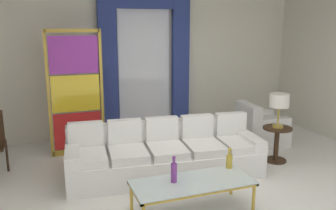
{
  "coord_description": "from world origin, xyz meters",
  "views": [
    {
      "loc": [
        -1.88,
        -4.12,
        2.24
      ],
      "look_at": [
        -0.06,
        0.9,
        1.05
      ],
      "focal_mm": 37.85,
      "sensor_mm": 36.0,
      "label": 1
    }
  ],
  "objects_px": {
    "coffee_table": "(193,184)",
    "bottle_crystal_tall": "(174,171)",
    "couch_white_long": "(164,155)",
    "table_lamp_brass": "(279,102)",
    "armchair_white": "(259,129)",
    "peacock_figurine": "(113,145)",
    "stained_glass_divider": "(76,96)",
    "bottle_blue_decanter": "(229,160)",
    "round_side_table": "(277,141)"
  },
  "relations": [
    {
      "from": "couch_white_long",
      "to": "coffee_table",
      "type": "distance_m",
      "value": 1.23
    },
    {
      "from": "table_lamp_brass",
      "to": "bottle_crystal_tall",
      "type": "bearing_deg",
      "value": -155.71
    },
    {
      "from": "couch_white_long",
      "to": "bottle_blue_decanter",
      "type": "relative_size",
      "value": 10.51
    },
    {
      "from": "bottle_blue_decanter",
      "to": "table_lamp_brass",
      "type": "bearing_deg",
      "value": 31.52
    },
    {
      "from": "bottle_crystal_tall",
      "to": "stained_glass_divider",
      "type": "relative_size",
      "value": 0.15
    },
    {
      "from": "armchair_white",
      "to": "peacock_figurine",
      "type": "height_order",
      "value": "armchair_white"
    },
    {
      "from": "armchair_white",
      "to": "stained_glass_divider",
      "type": "relative_size",
      "value": 0.41
    },
    {
      "from": "coffee_table",
      "to": "armchair_white",
      "type": "distance_m",
      "value": 3.02
    },
    {
      "from": "bottle_blue_decanter",
      "to": "coffee_table",
      "type": "bearing_deg",
      "value": -160.79
    },
    {
      "from": "peacock_figurine",
      "to": "table_lamp_brass",
      "type": "distance_m",
      "value": 2.91
    },
    {
      "from": "peacock_figurine",
      "to": "round_side_table",
      "type": "xyz_separation_m",
      "value": [
        2.55,
        -1.14,
        0.14
      ]
    },
    {
      "from": "peacock_figurine",
      "to": "coffee_table",
      "type": "bearing_deg",
      "value": -76.38
    },
    {
      "from": "bottle_crystal_tall",
      "to": "round_side_table",
      "type": "height_order",
      "value": "bottle_crystal_tall"
    },
    {
      "from": "stained_glass_divider",
      "to": "table_lamp_brass",
      "type": "distance_m",
      "value": 3.45
    },
    {
      "from": "coffee_table",
      "to": "stained_glass_divider",
      "type": "height_order",
      "value": "stained_glass_divider"
    },
    {
      "from": "bottle_crystal_tall",
      "to": "stained_glass_divider",
      "type": "distance_m",
      "value": 2.72
    },
    {
      "from": "armchair_white",
      "to": "round_side_table",
      "type": "relative_size",
      "value": 1.51
    },
    {
      "from": "coffee_table",
      "to": "table_lamp_brass",
      "type": "height_order",
      "value": "table_lamp_brass"
    },
    {
      "from": "peacock_figurine",
      "to": "couch_white_long",
      "type": "bearing_deg",
      "value": -58.36
    },
    {
      "from": "table_lamp_brass",
      "to": "armchair_white",
      "type": "bearing_deg",
      "value": 73.5
    },
    {
      "from": "bottle_blue_decanter",
      "to": "couch_white_long",
      "type": "bearing_deg",
      "value": 118.67
    },
    {
      "from": "couch_white_long",
      "to": "stained_glass_divider",
      "type": "distance_m",
      "value": 1.93
    },
    {
      "from": "round_side_table",
      "to": "table_lamp_brass",
      "type": "xyz_separation_m",
      "value": [
        0.0,
        0.0,
        0.67
      ]
    },
    {
      "from": "armchair_white",
      "to": "peacock_figurine",
      "type": "xyz_separation_m",
      "value": [
        -2.82,
        0.24,
        -0.07
      ]
    },
    {
      "from": "coffee_table",
      "to": "table_lamp_brass",
      "type": "bearing_deg",
      "value": 28.0
    },
    {
      "from": "coffee_table",
      "to": "bottle_crystal_tall",
      "type": "xyz_separation_m",
      "value": [
        -0.22,
        0.06,
        0.17
      ]
    },
    {
      "from": "bottle_blue_decanter",
      "to": "round_side_table",
      "type": "xyz_separation_m",
      "value": [
        1.4,
        0.86,
        -0.17
      ]
    },
    {
      "from": "coffee_table",
      "to": "armchair_white",
      "type": "bearing_deg",
      "value": 40.8
    },
    {
      "from": "couch_white_long",
      "to": "bottle_blue_decanter",
      "type": "distance_m",
      "value": 1.17
    },
    {
      "from": "couch_white_long",
      "to": "round_side_table",
      "type": "relative_size",
      "value": 5.03
    },
    {
      "from": "peacock_figurine",
      "to": "armchair_white",
      "type": "bearing_deg",
      "value": -4.82
    },
    {
      "from": "peacock_figurine",
      "to": "stained_glass_divider",
      "type": "bearing_deg",
      "value": 145.11
    },
    {
      "from": "bottle_blue_decanter",
      "to": "table_lamp_brass",
      "type": "height_order",
      "value": "table_lamp_brass"
    },
    {
      "from": "bottle_blue_decanter",
      "to": "stained_glass_divider",
      "type": "relative_size",
      "value": 0.13
    },
    {
      "from": "couch_white_long",
      "to": "table_lamp_brass",
      "type": "bearing_deg",
      "value": -4.53
    },
    {
      "from": "bottle_blue_decanter",
      "to": "bottle_crystal_tall",
      "type": "bearing_deg",
      "value": -169.69
    },
    {
      "from": "coffee_table",
      "to": "stained_glass_divider",
      "type": "bearing_deg",
      "value": 112.62
    },
    {
      "from": "bottle_blue_decanter",
      "to": "bottle_crystal_tall",
      "type": "relative_size",
      "value": 0.85
    },
    {
      "from": "bottle_crystal_tall",
      "to": "round_side_table",
      "type": "bearing_deg",
      "value": 24.29
    },
    {
      "from": "couch_white_long",
      "to": "table_lamp_brass",
      "type": "height_order",
      "value": "table_lamp_brass"
    },
    {
      "from": "coffee_table",
      "to": "peacock_figurine",
      "type": "relative_size",
      "value": 2.46
    },
    {
      "from": "couch_white_long",
      "to": "bottle_crystal_tall",
      "type": "height_order",
      "value": "couch_white_long"
    },
    {
      "from": "table_lamp_brass",
      "to": "bottle_blue_decanter",
      "type": "bearing_deg",
      "value": -148.48
    },
    {
      "from": "coffee_table",
      "to": "armchair_white",
      "type": "height_order",
      "value": "armchair_white"
    },
    {
      "from": "coffee_table",
      "to": "bottle_crystal_tall",
      "type": "distance_m",
      "value": 0.28
    },
    {
      "from": "armchair_white",
      "to": "table_lamp_brass",
      "type": "height_order",
      "value": "table_lamp_brass"
    },
    {
      "from": "bottle_crystal_tall",
      "to": "stained_glass_divider",
      "type": "bearing_deg",
      "value": 108.83
    },
    {
      "from": "armchair_white",
      "to": "stained_glass_divider",
      "type": "xyz_separation_m",
      "value": [
        -3.36,
        0.62,
        0.77
      ]
    },
    {
      "from": "coffee_table",
      "to": "peacock_figurine",
      "type": "bearing_deg",
      "value": 103.62
    },
    {
      "from": "coffee_table",
      "to": "peacock_figurine",
      "type": "xyz_separation_m",
      "value": [
        -0.54,
        2.21,
        -0.16
      ]
    }
  ]
}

